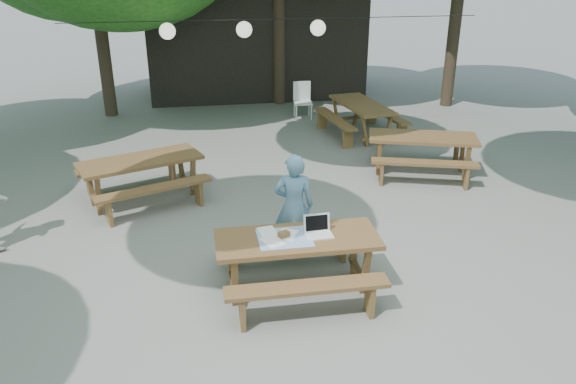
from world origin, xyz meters
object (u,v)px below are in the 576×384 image
Objects in this scene: picnic_table_nw at (142,179)px; plastic_chair at (303,108)px; main_picnic_table at (297,263)px; woman at (294,206)px.

picnic_table_nw is 5.84m from plastic_chair.
plastic_chair reaches higher than picnic_table_nw.
main_picnic_table is 7.86m from plastic_chair.
picnic_table_nw is 2.61× the size of plastic_chair.
picnic_table_nw is (-2.11, 3.15, 0.00)m from main_picnic_table.
main_picnic_table is 0.85× the size of picnic_table_nw.
plastic_chair is at bearing 78.68° from main_picnic_table.
main_picnic_table is at bearing -99.19° from plastic_chair.
woman is 6.98m from plastic_chair.
picnic_table_nw is 3.18m from woman.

